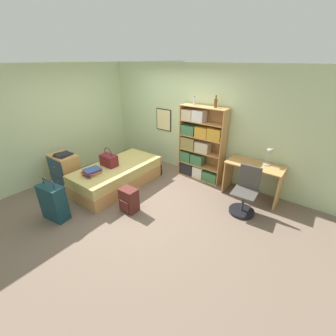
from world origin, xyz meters
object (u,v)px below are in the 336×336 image
Objects in this scene: suitcase at (54,202)px; bookcase at (198,147)px; magazine_pile_on_dresser at (63,155)px; book_stack_on_bed at (92,172)px; dresser at (65,171)px; backpack at (129,200)px; bed at (118,175)px; handbag at (109,160)px; desk_lamp at (270,153)px; desk_chair at (244,198)px; desk at (253,175)px; bottle_brown at (216,103)px; bottle_green at (194,102)px.

bookcase reaches higher than suitcase.
magazine_pile_on_dresser is at bearing -134.81° from bookcase.
dresser reaches higher than book_stack_on_bed.
bed is at bearing 149.43° from backpack.
handbag is at bearing 157.21° from backpack.
handbag is 1.13× the size of magazine_pile_on_dresser.
magazine_pile_on_dresser is (-0.91, 0.81, 0.44)m from suitcase.
desk_chair is at bearing -101.43° from desk_lamp.
suitcase is 0.46× the size of bookcase.
dresser is 0.68× the size of desk.
suitcase is at bearing -132.29° from desk.
magazine_pile_on_dresser is 1.91m from backpack.
bottle_brown reaches higher than desk_chair.
bookcase reaches higher than bed.
desk_lamp is (2.89, 2.07, 0.45)m from book_stack_on_bed.
bottle_brown is (0.51, 0.00, 0.02)m from bottle_green.
bottle_brown is 1.50m from desk_lamp.
handbag is 0.53× the size of suitcase.
book_stack_on_bed is at bearing -176.39° from backpack.
desk is at bearing 27.52° from bed.
bottle_brown is (1.63, 2.09, 1.27)m from book_stack_on_bed.
magazine_pile_on_dresser reaches higher than bed.
handbag reaches higher than desk_chair.
suitcase reaches higher than desk.
dresser is at bearing -149.84° from desk_lamp.
desk is (1.04, -0.12, -1.31)m from bottle_brown.
suitcase is 2.12× the size of magazine_pile_on_dresser.
bed is 4.70× the size of handbag.
bottle_green reaches higher than book_stack_on_bed.
handbag reaches higher than suitcase.
bottle_brown is 0.52× the size of backpack.
dresser is at bearing -172.49° from book_stack_on_bed.
desk_lamp is at bearing 46.39° from backpack.
desk_chair is (1.62, -0.73, -1.52)m from bottle_green.
suitcase is at bearing -133.48° from desk_lamp.
bookcase is at bearing -5.67° from bottle_green.
bottle_brown reaches higher than desk_lamp.
desk reaches higher than dresser.
handbag is at bearing -126.81° from bottle_green.
desk_lamp reaches higher than dresser.
handbag is 0.91× the size of backpack.
bottle_green is 0.51m from bottle_brown.
bottle_green is at bearing 70.51° from suitcase.
handbag is at bearing -151.95° from desk_lamp.
desk_lamp is (2.96, 1.58, 0.39)m from handbag.
suitcase is (0.13, -1.41, -0.30)m from handbag.
book_stack_on_bed is at bearing -122.27° from bookcase.
desk is (3.53, 2.07, -0.26)m from magazine_pile_on_dresser.
bed is 2.97m from desk.
desk_chair is at bearing -26.47° from bookcase.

